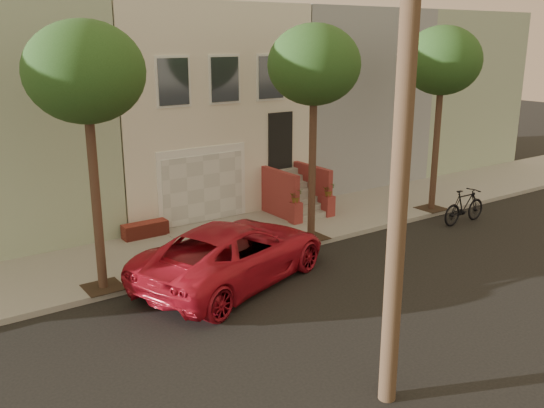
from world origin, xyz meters
TOP-DOWN VIEW (x-y plane):
  - ground at (0.00, 0.00)m, footprint 90.00×90.00m
  - sidewalk at (0.00, 5.35)m, footprint 40.00×3.70m
  - house_row at (0.00, 11.19)m, footprint 33.10×11.70m
  - tree_left at (-5.50, 3.90)m, footprint 2.70×2.57m
  - tree_mid at (1.00, 3.90)m, footprint 2.70×2.57m
  - tree_right at (6.50, 3.90)m, footprint 2.70×2.57m
  - pickup_truck at (-2.50, 2.68)m, footprint 6.15×4.29m
  - motorcycle at (6.40, 2.44)m, footprint 1.98×0.57m

SIDE VIEW (x-z plane):
  - ground at x=0.00m, z-range 0.00..0.00m
  - sidewalk at x=0.00m, z-range 0.00..0.15m
  - motorcycle at x=6.40m, z-range 0.00..1.19m
  - pickup_truck at x=-2.50m, z-range 0.00..1.56m
  - house_row at x=0.00m, z-range 0.14..7.14m
  - tree_left at x=-5.50m, z-range 2.11..8.41m
  - tree_mid at x=1.00m, z-range 2.11..8.41m
  - tree_right at x=6.50m, z-range 2.11..8.41m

